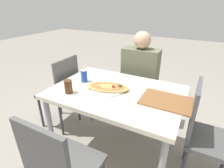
{
  "coord_description": "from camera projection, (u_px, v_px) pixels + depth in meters",
  "views": [
    {
      "loc": [
        0.63,
        -1.3,
        1.51
      ],
      "look_at": [
        -0.04,
        -0.0,
        0.81
      ],
      "focal_mm": 28.0,
      "sensor_mm": 36.0,
      "label": 1
    }
  ],
  "objects": [
    {
      "name": "chair_side_right",
      "position": [
        204.0,
        132.0,
        1.45
      ],
      "size": [
        0.4,
        0.4,
        0.94
      ],
      "rotation": [
        0.0,
        0.0,
        -1.57
      ],
      "color": "#4C4C4C",
      "rests_on": "ground_plane"
    },
    {
      "name": "chair_far_seated",
      "position": [
        142.0,
        83.0,
        2.33
      ],
      "size": [
        0.4,
        0.4,
        0.94
      ],
      "rotation": [
        0.0,
        0.0,
        3.14
      ],
      "color": "#4C4C4C",
      "rests_on": "ground_plane"
    },
    {
      "name": "chair_side_left",
      "position": [
        62.0,
        90.0,
        2.14
      ],
      "size": [
        0.4,
        0.4,
        0.94
      ],
      "rotation": [
        0.0,
        0.0,
        1.57
      ],
      "color": "#4C4C4C",
      "rests_on": "ground_plane"
    },
    {
      "name": "serving_tray",
      "position": [
        166.0,
        101.0,
        1.45
      ],
      "size": [
        0.41,
        0.3,
        0.01
      ],
      "color": "brown",
      "rests_on": "dining_table"
    },
    {
      "name": "drink_glass",
      "position": [
        68.0,
        87.0,
        1.57
      ],
      "size": [
        0.07,
        0.07,
        0.12
      ],
      "color": "#4C2D19",
      "rests_on": "dining_table"
    },
    {
      "name": "person_seated",
      "position": [
        140.0,
        72.0,
        2.15
      ],
      "size": [
        0.44,
        0.24,
        1.21
      ],
      "rotation": [
        0.0,
        0.0,
        3.14
      ],
      "color": "#2D2D38",
      "rests_on": "ground_plane"
    },
    {
      "name": "ground_plane",
      "position": [
        115.0,
        150.0,
        1.96
      ],
      "size": [
        14.0,
        14.0,
        0.0
      ],
      "primitive_type": "plane",
      "color": "gray"
    },
    {
      "name": "pizza_main",
      "position": [
        108.0,
        87.0,
        1.65
      ],
      "size": [
        0.45,
        0.32,
        0.06
      ],
      "color": "white",
      "rests_on": "dining_table"
    },
    {
      "name": "chair_near_camera",
      "position": [
        61.0,
        167.0,
        1.14
      ],
      "size": [
        0.4,
        0.4,
        0.94
      ],
      "color": "#4C4C4C",
      "rests_on": "ground_plane"
    },
    {
      "name": "soda_can",
      "position": [
        84.0,
        76.0,
        1.79
      ],
      "size": [
        0.07,
        0.07,
        0.12
      ],
      "color": "#1E47B2",
      "rests_on": "dining_table"
    },
    {
      "name": "dining_table",
      "position": [
        116.0,
        98.0,
        1.67
      ],
      "size": [
        1.21,
        0.83,
        0.75
      ],
      "color": "beige",
      "rests_on": "ground_plane"
    }
  ]
}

